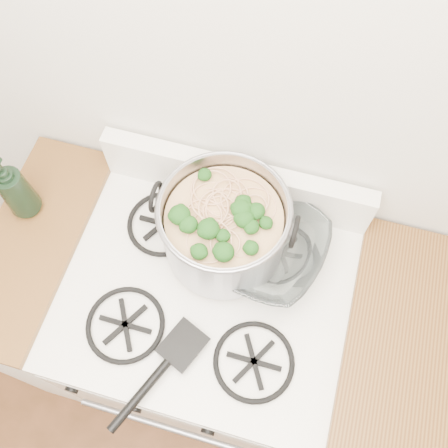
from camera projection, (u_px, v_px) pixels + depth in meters
gas_range at (210, 333)px, 1.74m from camera, size 0.76×0.66×0.92m
counter_left at (75, 292)px, 1.79m from camera, size 0.25×0.65×0.92m
stock_pot at (224, 228)px, 1.27m from camera, size 0.36×0.33×0.22m
spatula at (183, 344)px, 1.23m from camera, size 0.39×0.40×0.02m
glass_bowl at (263, 249)px, 1.34m from camera, size 0.15×0.15×0.03m
bottle at (13, 187)px, 1.31m from camera, size 0.10×0.10×0.23m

